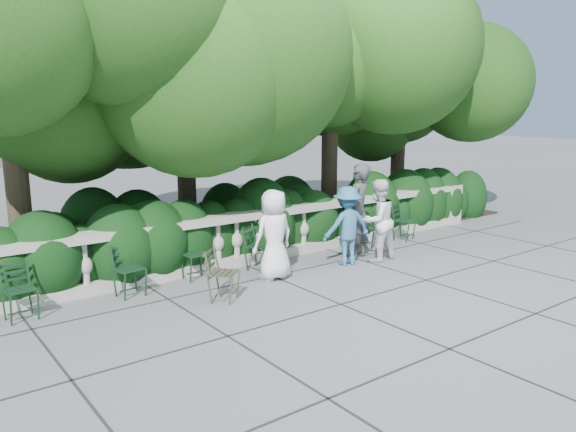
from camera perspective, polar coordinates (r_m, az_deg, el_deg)
ground at (r=9.70m, az=3.58°, el=-6.72°), size 90.00×90.00×0.00m
balustrade at (r=10.95m, az=-2.52°, el=-1.99°), size 12.00×0.44×1.00m
shrub_hedge at (r=12.05m, az=-5.75°, el=-3.19°), size 15.00×2.60×1.70m
tree_canopy at (r=12.24m, az=-3.76°, el=15.76°), size 15.04×6.52×6.78m
chair_a at (r=9.23m, az=-15.23°, el=-8.07°), size 0.49×0.53×0.84m
chair_b at (r=8.77m, az=-25.10°, el=-9.79°), size 0.48×0.52×0.84m
chair_c at (r=9.86m, az=-8.93°, el=-6.55°), size 0.45×0.49×0.84m
chair_d at (r=10.38m, az=-2.27°, el=-5.51°), size 0.62×0.63×0.84m
chair_e at (r=11.88m, az=7.77°, el=-3.44°), size 0.53×0.56×0.84m
chair_f at (r=12.85m, az=12.23°, el=-2.48°), size 0.56×0.59×0.84m
chair_weathered at (r=8.82m, az=-5.60°, el=-8.61°), size 0.65×0.65×0.84m
person_businessman at (r=9.67m, az=-1.44°, el=-1.92°), size 0.79×0.53×1.58m
person_woman_grey at (r=11.05m, az=7.11°, el=0.46°), size 0.80×0.67×1.88m
person_casual_man at (r=10.98m, az=9.11°, el=-0.43°), size 0.79×0.63×1.59m
person_older_blue at (r=10.62m, az=6.02°, el=-1.00°), size 1.07×0.75×1.50m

